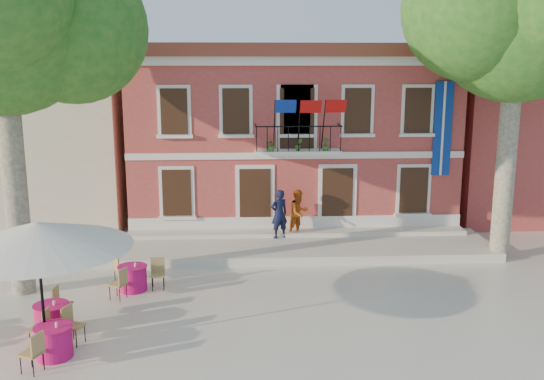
{
  "coord_description": "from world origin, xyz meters",
  "views": [
    {
      "loc": [
        -0.11,
        -16.85,
        6.78
      ],
      "look_at": [
        0.93,
        3.5,
        2.49
      ],
      "focal_mm": 40.0,
      "sensor_mm": 36.0,
      "label": 1
    }
  ],
  "objects": [
    {
      "name": "neighbor_east",
      "position": [
        14.0,
        11.0,
        3.22
      ],
      "size": [
        9.4,
        9.4,
        6.4
      ],
      "color": "#B94643",
      "rests_on": "ground"
    },
    {
      "name": "cafe_table_0",
      "position": [
        -4.99,
        -2.16,
        0.42
      ],
      "size": [
        0.9,
        1.95,
        0.95
      ],
      "color": "#CB136B",
      "rests_on": "ground"
    },
    {
      "name": "terrace",
      "position": [
        2.0,
        4.4,
        0.15
      ],
      "size": [
        14.0,
        3.4,
        0.3
      ],
      "primitive_type": "cube",
      "color": "silver",
      "rests_on": "ground"
    },
    {
      "name": "cafe_table_1",
      "position": [
        -4.54,
        -3.49,
        0.42
      ],
      "size": [
        1.11,
        1.94,
        0.95
      ],
      "color": "#CB136B",
      "rests_on": "ground"
    },
    {
      "name": "plane_tree_west",
      "position": [
        -6.71,
        0.78,
        7.95
      ],
      "size": [
        5.49,
        5.49,
        10.78
      ],
      "color": "#A59E84",
      "rests_on": "ground"
    },
    {
      "name": "ground",
      "position": [
        0.0,
        0.0,
        0.0
      ],
      "size": [
        90.0,
        90.0,
        0.0
      ],
      "primitive_type": "plane",
      "color": "beige",
      "rests_on": "ground"
    },
    {
      "name": "plane_tree_east",
      "position": [
        8.96,
        3.22,
        8.19
      ],
      "size": [
        5.65,
        5.65,
        11.1
      ],
      "color": "#A59E84",
      "rests_on": "ground"
    },
    {
      "name": "cafe_table_3",
      "position": [
        -3.44,
        0.72,
        0.43
      ],
      "size": [
        1.7,
        1.86,
        0.95
      ],
      "color": "#CB136B",
      "rests_on": "ground"
    },
    {
      "name": "patio_umbrella",
      "position": [
        -4.82,
        -3.22,
        2.89
      ],
      "size": [
        4.33,
        4.33,
        3.22
      ],
      "color": "black",
      "rests_on": "ground"
    },
    {
      "name": "main_building",
      "position": [
        2.0,
        9.99,
        3.78
      ],
      "size": [
        13.5,
        9.59,
        7.5
      ],
      "color": "#B94643",
      "rests_on": "ground"
    },
    {
      "name": "pedestrian_navy",
      "position": [
        1.28,
        5.11,
        1.23
      ],
      "size": [
        0.8,
        0.67,
        1.86
      ],
      "primitive_type": "imported",
      "rotation": [
        0.0,
        0.0,
        3.54
      ],
      "color": "black",
      "rests_on": "terrace"
    },
    {
      "name": "pedestrian_orange",
      "position": [
        2.05,
        5.43,
        1.19
      ],
      "size": [
        1.09,
        1.05,
        1.78
      ],
      "primitive_type": "imported",
      "rotation": [
        0.0,
        0.0,
        0.61
      ],
      "color": "#C45917",
      "rests_on": "terrace"
    },
    {
      "name": "neighbor_west",
      "position": [
        -9.5,
        11.0,
        3.22
      ],
      "size": [
        9.4,
        9.4,
        6.4
      ],
      "color": "beige",
      "rests_on": "ground"
    }
  ]
}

